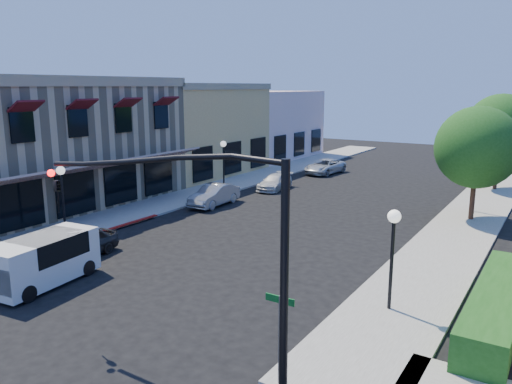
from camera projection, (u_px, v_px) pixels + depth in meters
The scene contains 21 objects.
ground at pixel (22, 345), 14.77m from camera, with size 120.00×120.00×0.00m, color black.
sidewalk_left at pixel (256, 177), 41.67m from camera, with size 3.50×50.00×0.12m, color gray.
sidewalk_right at pixel (483, 203), 32.56m from camera, with size 3.50×50.00×0.12m, color gray.
curb_red_strip at pixel (86, 239), 24.99m from camera, with size 0.25×10.00×0.06m, color maroon.
corner_brick_building at pixel (29, 144), 31.09m from camera, with size 11.77×18.20×8.10m.
yellow_stucco_building at pixel (185, 130), 43.58m from camera, with size 10.00×12.00×7.60m, color tan.
pink_stucco_building at pixel (258, 124), 53.58m from camera, with size 10.00×12.00×7.00m, color beige.
hedge at pixel (496, 323), 16.13m from camera, with size 1.40×8.00×1.10m, color #1A4C15.
street_tree_a at pixel (477, 148), 27.53m from camera, with size 4.56×4.56×6.48m.
street_tree_b at pixel (501, 128), 35.74m from camera, with size 4.94×4.94×7.02m.
signal_mast_arm at pixel (207, 230), 12.11m from camera, with size 8.01×0.39×6.00m.
street_name_sign at pixel (280, 326), 12.34m from camera, with size 0.80×0.06×2.50m.
lamppost_left_near at pixel (62, 182), 25.26m from camera, with size 0.44×0.44×3.57m.
lamppost_left_far at pixel (223, 152), 36.85m from camera, with size 0.44×0.44×3.57m.
lamppost_right_near at pixel (393, 234), 16.40m from camera, with size 0.44×0.44×3.57m.
lamppost_right_far at pixel (475, 168), 29.65m from camera, with size 0.44×0.44×3.57m.
white_van at pixel (41, 258), 19.05m from camera, with size 2.27×4.40×1.87m.
parked_car_a at pixel (80, 245), 22.11m from camera, with size 1.48×3.69×1.26m, color black.
parked_car_b at pixel (214, 195), 31.93m from camera, with size 1.43×4.11×1.35m, color #97989B.
parked_car_c at pixel (275, 182), 36.88m from camera, with size 1.55×3.82×1.11m, color beige.
parked_car_d at pixel (325, 166), 43.64m from camera, with size 2.09×4.52×1.26m, color #BBBDC0.
Camera 1 is at (13.06, -7.74, 7.51)m, focal length 35.00 mm.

